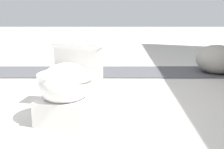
# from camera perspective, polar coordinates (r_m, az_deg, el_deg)

# --- Properties ---
(ground_plane) EXTENTS (14.00, 14.00, 0.00)m
(ground_plane) POSITION_cam_1_polar(r_m,az_deg,el_deg) (2.42, -8.78, -6.57)
(ground_plane) COLOR beige
(gravel_strip) EXTENTS (0.56, 8.00, 0.01)m
(gravel_strip) POSITION_cam_1_polar(r_m,az_deg,el_deg) (3.59, 2.16, 0.46)
(gravel_strip) COLOR #4C4C51
(gravel_strip) RESTS_ON ground
(toilet) EXTENTS (0.69, 0.49, 0.52)m
(toilet) POSITION_cam_1_polar(r_m,az_deg,el_deg) (2.28, -7.59, -1.96)
(toilet) COLOR white
(toilet) RESTS_ON ground
(boulder_near) EXTENTS (0.63, 0.64, 0.33)m
(boulder_near) POSITION_cam_1_polar(r_m,az_deg,el_deg) (3.70, 18.64, 2.65)
(boulder_near) COLOR gray
(boulder_near) RESTS_ON ground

